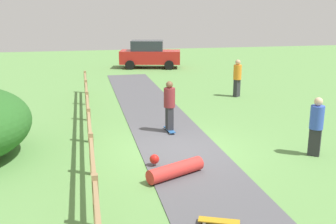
{
  "coord_description": "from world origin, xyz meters",
  "views": [
    {
      "loc": [
        -2.71,
        -10.75,
        4.07
      ],
      "look_at": [
        -0.22,
        0.67,
        1.0
      ],
      "focal_mm": 42.17,
      "sensor_mm": 36.0,
      "label": 1
    }
  ],
  "objects_px": {
    "bystander_orange": "(237,76)",
    "skateboard_loose": "(219,221)",
    "parked_car_red": "(149,54)",
    "bystander_blue": "(316,124)",
    "skater_fallen": "(174,169)",
    "skater_riding": "(169,104)"
  },
  "relations": [
    {
      "from": "bystander_orange",
      "to": "skateboard_loose",
      "type": "bearing_deg",
      "value": -113.52
    },
    {
      "from": "bystander_orange",
      "to": "parked_car_red",
      "type": "distance_m",
      "value": 10.54
    },
    {
      "from": "parked_car_red",
      "to": "bystander_orange",
      "type": "bearing_deg",
      "value": -76.54
    },
    {
      "from": "bystander_blue",
      "to": "bystander_orange",
      "type": "bearing_deg",
      "value": 84.18
    },
    {
      "from": "bystander_orange",
      "to": "skater_fallen",
      "type": "bearing_deg",
      "value": -120.98
    },
    {
      "from": "bystander_blue",
      "to": "parked_car_red",
      "type": "distance_m",
      "value": 18.14
    },
    {
      "from": "skateboard_loose",
      "to": "bystander_orange",
      "type": "relative_size",
      "value": 0.46
    },
    {
      "from": "skater_fallen",
      "to": "bystander_orange",
      "type": "height_order",
      "value": "bystander_orange"
    },
    {
      "from": "skater_fallen",
      "to": "skateboard_loose",
      "type": "distance_m",
      "value": 2.45
    },
    {
      "from": "bystander_blue",
      "to": "skater_fallen",
      "type": "bearing_deg",
      "value": -172.21
    },
    {
      "from": "bystander_blue",
      "to": "parked_car_red",
      "type": "relative_size",
      "value": 0.38
    },
    {
      "from": "skater_fallen",
      "to": "parked_car_red",
      "type": "xyz_separation_m",
      "value": [
        2.59,
        18.65,
        0.76
      ]
    },
    {
      "from": "skater_riding",
      "to": "skater_fallen",
      "type": "distance_m",
      "value": 3.75
    },
    {
      "from": "skater_riding",
      "to": "skater_fallen",
      "type": "xyz_separation_m",
      "value": [
        -0.69,
        -3.6,
        -0.79
      ]
    },
    {
      "from": "skateboard_loose",
      "to": "bystander_blue",
      "type": "height_order",
      "value": "bystander_blue"
    },
    {
      "from": "skater_riding",
      "to": "skateboard_loose",
      "type": "xyz_separation_m",
      "value": [
        -0.36,
        -6.03,
        -0.9
      ]
    },
    {
      "from": "skateboard_loose",
      "to": "bystander_orange",
      "type": "bearing_deg",
      "value": 66.48
    },
    {
      "from": "parked_car_red",
      "to": "skater_riding",
      "type": "bearing_deg",
      "value": -97.21
    },
    {
      "from": "skater_fallen",
      "to": "bystander_blue",
      "type": "height_order",
      "value": "bystander_blue"
    },
    {
      "from": "skater_riding",
      "to": "skateboard_loose",
      "type": "relative_size",
      "value": 2.14
    },
    {
      "from": "skateboard_loose",
      "to": "bystander_orange",
      "type": "xyz_separation_m",
      "value": [
        4.71,
        10.83,
        0.89
      ]
    },
    {
      "from": "skateboard_loose",
      "to": "skater_fallen",
      "type": "bearing_deg",
      "value": 97.77
    }
  ]
}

